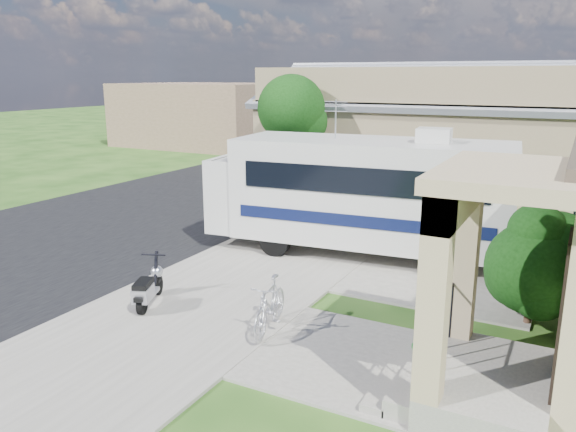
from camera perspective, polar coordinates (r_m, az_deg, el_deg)
The scene contains 18 objects.
ground at distance 11.35m, azimuth -3.72°, elevation -9.42°, with size 120.00×120.00×0.00m, color #193B10.
street_slab at distance 23.33m, azimuth -6.61°, elevation 2.87°, with size 9.00×80.00×0.02m, color black.
sidewalk_slab at distance 20.43m, azimuth 8.63°, elevation 1.25°, with size 4.00×80.00×0.06m, color slate.
driveway_slab at distance 14.64m, azimuth 10.67°, elevation -4.05°, with size 7.00×6.00×0.05m, color slate.
walk_slab at distance 9.38m, azimuth 9.25°, elevation -14.77°, with size 4.00×3.00×0.05m, color slate.
warehouse at distance 23.60m, azimuth 14.36°, elevation 7.52°, with size 12.50×8.40×5.04m.
distant_bldg_far at distance 38.26m, azimuth -8.36°, elevation 10.20°, with size 10.00×8.00×4.00m, color brown.
distant_bldg_near at distance 47.58m, azimuth 2.33°, elevation 10.60°, with size 8.00×7.00×3.20m, color #826E51.
street_tree_a at distance 20.16m, azimuth 0.68°, elevation 10.49°, with size 2.44×2.40×4.58m.
street_tree_b at distance 29.39m, azimuth 9.82°, elevation 11.72°, with size 2.44×2.40×4.73m.
street_tree_c at distance 38.05m, azimuth 14.16°, elevation 11.57°, with size 2.44×2.40×4.42m.
motorhome at distance 14.36m, azimuth 7.32°, elevation 2.54°, with size 7.80×3.15×3.89m.
shrub at distance 11.22m, azimuth 23.97°, elevation -4.46°, with size 1.89×1.81×2.32m.
scooter at distance 11.54m, azimuth -14.03°, elevation -7.13°, with size 0.79×1.37×0.94m.
bicycle at distance 10.16m, azimuth -1.86°, elevation -9.35°, with size 0.45×1.60×0.96m, color #B5B4BC.
pickup_truck at distance 24.94m, azimuth -0.22°, elevation 5.52°, with size 2.63×5.71×1.59m, color beige.
van at distance 30.88m, azimuth 5.15°, elevation 7.41°, with size 2.65×6.51×1.89m, color beige.
garden_hose at distance 9.79m, azimuth 13.55°, elevation -13.30°, with size 0.38×0.38×0.17m, color #14651F.
Camera 1 is at (5.50, -8.84, 4.53)m, focal length 35.00 mm.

